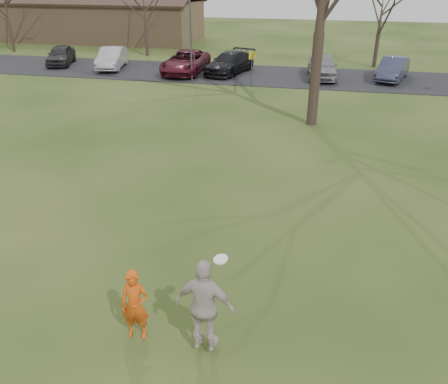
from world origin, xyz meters
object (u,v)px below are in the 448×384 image
at_px(player_defender, 135,305).
at_px(building, 96,19).
at_px(car_4, 322,66).
at_px(catching_play, 205,306).
at_px(car_3, 230,63).
at_px(car_2, 186,62).
at_px(car_1, 112,58).
at_px(lamp_post, 190,16).
at_px(car_0, 61,55).
at_px(car_5, 393,69).

relative_size(player_defender, building, 0.08).
relative_size(car_4, catching_play, 2.09).
bearing_deg(car_3, car_2, -153.61).
xyz_separation_m(player_defender, car_2, (-6.01, 24.62, -0.01)).
distance_m(car_1, lamp_post, 7.80).
bearing_deg(building, car_0, -76.36).
distance_m(player_defender, car_2, 25.34).
bearing_deg(player_defender, car_1, 109.51).
height_order(car_5, catching_play, catching_play).
bearing_deg(catching_play, player_defender, 174.69).
distance_m(building, lamp_post, 20.99).
distance_m(player_defender, catching_play, 1.55).
bearing_deg(player_defender, car_5, 67.54).
distance_m(car_1, building, 14.94).
xyz_separation_m(car_3, car_4, (6.26, -0.16, 0.06)).
bearing_deg(catching_play, car_4, 86.00).
xyz_separation_m(player_defender, car_1, (-11.64, 25.05, -0.03)).
relative_size(car_0, car_3, 0.83).
relative_size(car_2, car_3, 1.10).
bearing_deg(building, catching_play, -61.75).
xyz_separation_m(car_0, catching_play, (17.47, -25.68, 0.41)).
bearing_deg(car_1, building, 108.58).
bearing_deg(player_defender, car_0, 116.61).
bearing_deg(car_2, car_1, 176.51).
xyz_separation_m(car_0, car_2, (9.96, -0.92, 0.06)).
bearing_deg(car_3, player_defender, -66.60).
distance_m(car_0, building, 12.88).
bearing_deg(car_4, car_5, 1.01).
bearing_deg(car_0, building, 86.85).
xyz_separation_m(player_defender, car_3, (-3.00, 25.14, -0.05)).
xyz_separation_m(car_1, lamp_post, (6.64, -2.55, 3.20)).
distance_m(car_0, catching_play, 31.07).
bearing_deg(building, car_2, -45.86).
relative_size(car_4, lamp_post, 0.72).
bearing_deg(car_5, catching_play, -86.84).
xyz_separation_m(car_1, car_2, (5.63, -0.43, 0.02)).
bearing_deg(car_2, player_defender, -75.40).
bearing_deg(player_defender, lamp_post, 97.11).
xyz_separation_m(car_1, car_4, (14.90, -0.08, 0.04)).
bearing_deg(player_defender, building, 111.15).
height_order(car_4, catching_play, catching_play).
xyz_separation_m(catching_play, building, (-20.50, 38.14, 0.79)).
relative_size(car_4, building, 0.22).
xyz_separation_m(car_1, building, (-7.36, 12.95, 1.17)).
relative_size(car_5, building, 0.21).
bearing_deg(car_2, car_4, 3.08).
distance_m(car_0, car_2, 10.01).
height_order(car_1, car_4, car_4).
bearing_deg(catching_play, car_1, 117.55).
distance_m(car_1, car_5, 19.42).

